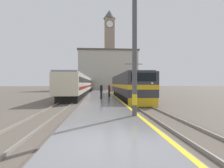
{
  "coord_description": "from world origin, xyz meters",
  "views": [
    {
      "loc": [
        -0.38,
        -5.4,
        2.24
      ],
      "look_at": [
        2.11,
        27.38,
        2.09
      ],
      "focal_mm": 28.0,
      "sensor_mm": 36.0,
      "label": 1
    }
  ],
  "objects_px": {
    "locomotive_train": "(127,86)",
    "passenger_train": "(85,84)",
    "second_waiting_passenger": "(109,90)",
    "clock_tower": "(109,48)",
    "catenary_mast": "(136,42)",
    "person_on_platform": "(101,91)"
  },
  "relations": [
    {
      "from": "locomotive_train",
      "to": "passenger_train",
      "type": "relative_size",
      "value": 0.34
    },
    {
      "from": "second_waiting_passenger",
      "to": "passenger_train",
      "type": "bearing_deg",
      "value": 103.42
    },
    {
      "from": "locomotive_train",
      "to": "clock_tower",
      "type": "xyz_separation_m",
      "value": [
        0.05,
        42.25,
        14.1
      ]
    },
    {
      "from": "catenary_mast",
      "to": "clock_tower",
      "type": "distance_m",
      "value": 58.13
    },
    {
      "from": "passenger_train",
      "to": "clock_tower",
      "type": "xyz_separation_m",
      "value": [
        7.62,
        22.36,
        13.95
      ]
    },
    {
      "from": "catenary_mast",
      "to": "person_on_platform",
      "type": "height_order",
      "value": "catenary_mast"
    },
    {
      "from": "locomotive_train",
      "to": "person_on_platform",
      "type": "distance_m",
      "value": 5.21
    },
    {
      "from": "locomotive_train",
      "to": "clock_tower",
      "type": "bearing_deg",
      "value": 89.93
    },
    {
      "from": "catenary_mast",
      "to": "second_waiting_passenger",
      "type": "height_order",
      "value": "catenary_mast"
    },
    {
      "from": "catenary_mast",
      "to": "person_on_platform",
      "type": "bearing_deg",
      "value": 99.08
    },
    {
      "from": "person_on_platform",
      "to": "clock_tower",
      "type": "distance_m",
      "value": 48.25
    },
    {
      "from": "catenary_mast",
      "to": "passenger_train",
      "type": "bearing_deg",
      "value": 99.2
    },
    {
      "from": "passenger_train",
      "to": "clock_tower",
      "type": "relative_size",
      "value": 1.73
    },
    {
      "from": "locomotive_train",
      "to": "passenger_train",
      "type": "xyz_separation_m",
      "value": [
        -7.57,
        19.89,
        0.15
      ]
    },
    {
      "from": "passenger_train",
      "to": "second_waiting_passenger",
      "type": "height_order",
      "value": "passenger_train"
    },
    {
      "from": "locomotive_train",
      "to": "clock_tower",
      "type": "height_order",
      "value": "clock_tower"
    },
    {
      "from": "second_waiting_passenger",
      "to": "person_on_platform",
      "type": "bearing_deg",
      "value": -111.9
    },
    {
      "from": "second_waiting_passenger",
      "to": "clock_tower",
      "type": "relative_size",
      "value": 0.06
    },
    {
      "from": "catenary_mast",
      "to": "second_waiting_passenger",
      "type": "distance_m",
      "value": 14.26
    },
    {
      "from": "person_on_platform",
      "to": "clock_tower",
      "type": "bearing_deg",
      "value": 85.27
    },
    {
      "from": "passenger_train",
      "to": "catenary_mast",
      "type": "relative_size",
      "value": 6.29
    },
    {
      "from": "locomotive_train",
      "to": "passenger_train",
      "type": "distance_m",
      "value": 21.28
    }
  ]
}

